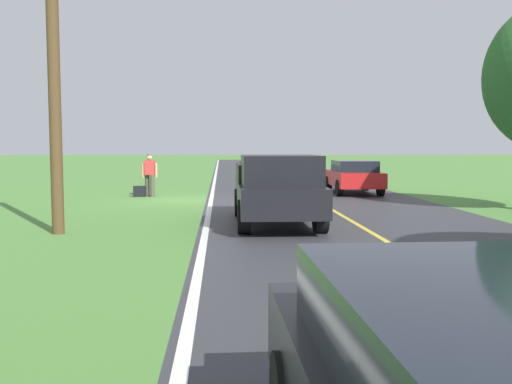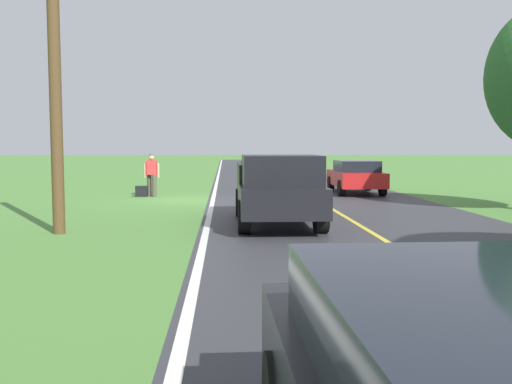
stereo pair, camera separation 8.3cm
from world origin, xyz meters
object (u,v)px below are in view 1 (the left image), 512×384
at_px(hitchhiker_walking, 150,172).
at_px(utility_pole_roadside, 54,82).
at_px(suitcase_carried, 139,191).
at_px(pickup_truck_passing, 277,188).
at_px(sedan_near_oncoming, 353,176).

xyz_separation_m(hitchhiker_walking, utility_pole_roadside, (0.94, 9.64, 2.53)).
bearing_deg(hitchhiker_walking, utility_pole_roadside, 84.44).
height_order(hitchhiker_walking, utility_pole_roadside, utility_pole_roadside).
bearing_deg(utility_pole_roadside, suitcase_carried, -93.14).
xyz_separation_m(suitcase_carried, pickup_truck_passing, (-4.71, 8.38, 0.75)).
height_order(hitchhiker_walking, suitcase_carried, hitchhiker_walking).
distance_m(suitcase_carried, pickup_truck_passing, 9.65).
bearing_deg(utility_pole_roadside, hitchhiker_walking, -95.56).
bearing_deg(pickup_truck_passing, suitcase_carried, -60.65).
bearing_deg(suitcase_carried, pickup_truck_passing, 26.64).
distance_m(hitchhiker_walking, pickup_truck_passing, 9.51).
relative_size(sedan_near_oncoming, utility_pole_roadside, 0.63).
bearing_deg(pickup_truck_passing, utility_pole_roadside, 12.45).
xyz_separation_m(pickup_truck_passing, utility_pole_roadside, (5.24, 1.16, 2.54)).
xyz_separation_m(suitcase_carried, utility_pole_roadside, (0.52, 9.54, 3.29)).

